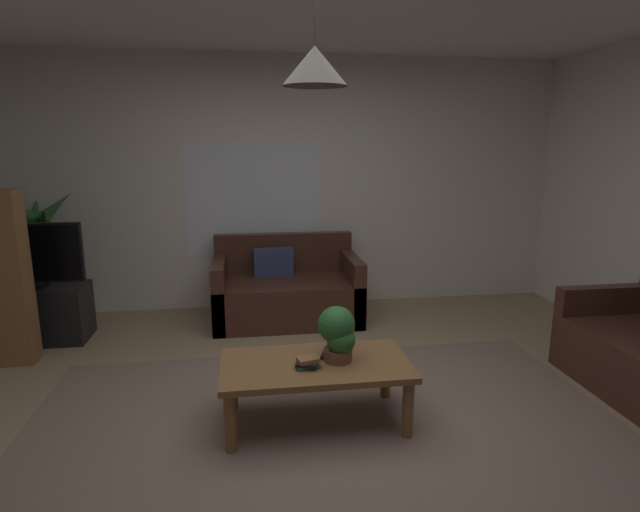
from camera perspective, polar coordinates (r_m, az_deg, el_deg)
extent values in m
cube|color=#9E8466|center=(3.36, 0.78, -19.10)|extent=(5.80, 5.20, 0.02)
cube|color=gray|center=(3.19, 1.39, -20.75)|extent=(3.77, 2.86, 0.01)
cube|color=silver|center=(5.49, -3.54, 7.95)|extent=(5.92, 0.06, 2.62)
cube|color=white|center=(5.45, -7.56, 6.18)|extent=(1.39, 0.01, 1.18)
cube|color=#47281E|center=(5.15, -3.70, -4.88)|extent=(1.43, 0.85, 0.42)
cube|color=#47281E|center=(5.40, -4.07, 0.44)|extent=(1.43, 0.12, 0.40)
cube|color=#47281E|center=(5.11, -11.07, -3.94)|extent=(0.12, 0.85, 0.64)
cube|color=#47281E|center=(5.21, 3.50, -3.41)|extent=(0.12, 0.85, 0.64)
cube|color=navy|center=(5.23, -5.25, -0.66)|extent=(0.41, 0.16, 0.28)
cube|color=#47281E|center=(4.74, 29.14, -6.67)|extent=(0.85, 0.12, 0.64)
cube|color=olive|center=(3.28, -0.51, -12.07)|extent=(1.18, 0.62, 0.04)
cylinder|color=olive|center=(3.13, -9.95, -17.78)|extent=(0.07, 0.07, 0.37)
cylinder|color=olive|center=(3.26, 9.76, -16.42)|extent=(0.07, 0.07, 0.37)
cylinder|color=olive|center=(3.57, -9.75, -13.73)|extent=(0.07, 0.07, 0.37)
cylinder|color=olive|center=(3.68, 7.32, -12.75)|extent=(0.07, 0.07, 0.37)
cube|color=#387247|center=(3.20, -1.36, -12.14)|extent=(0.15, 0.11, 0.02)
cube|color=black|center=(3.19, -1.48, -11.80)|extent=(0.15, 0.14, 0.02)
cube|color=#99663F|center=(3.17, -1.32, -11.45)|extent=(0.14, 0.12, 0.03)
cube|color=black|center=(3.36, 0.72, -10.82)|extent=(0.10, 0.17, 0.02)
cylinder|color=brown|center=(3.28, 2.00, -10.87)|extent=(0.18, 0.18, 0.08)
sphere|color=#2D6B33|center=(3.23, 2.37, -9.30)|extent=(0.18, 0.18, 0.18)
sphere|color=#2D6B33|center=(3.22, 1.84, -7.64)|extent=(0.23, 0.23, 0.23)
cube|color=black|center=(5.26, -29.13, -5.66)|extent=(0.90, 0.44, 0.50)
cube|color=black|center=(5.11, -29.88, 0.28)|extent=(0.93, 0.05, 0.52)
cube|color=black|center=(5.09, -29.98, 0.22)|extent=(0.89, 0.00, 0.48)
cube|color=black|center=(5.17, -29.52, -2.88)|extent=(0.24, 0.16, 0.04)
cylinder|color=beige|center=(5.71, -27.75, -5.20)|extent=(0.32, 0.32, 0.30)
cylinder|color=brown|center=(5.59, -28.30, -0.08)|extent=(0.05, 0.05, 0.75)
cone|color=#2D6B33|center=(5.49, -27.31, 5.02)|extent=(0.36, 0.15, 0.32)
cone|color=#2D6B33|center=(5.67, -27.26, 4.97)|extent=(0.24, 0.45, 0.33)
cone|color=#2D6B33|center=(5.75, -29.06, 4.78)|extent=(0.25, 0.49, 0.32)
cone|color=#2D6B33|center=(5.60, -31.32, 4.47)|extent=(0.55, 0.13, 0.28)
cone|color=#2D6B33|center=(5.42, -30.68, 4.13)|extent=(0.31, 0.42, 0.31)
cone|color=#2D6B33|center=(5.36, -28.33, 4.06)|extent=(0.24, 0.36, 0.26)
cylinder|color=black|center=(3.05, -0.59, 25.66)|extent=(0.01, 0.01, 0.35)
cone|color=#4C4742|center=(3.00, -0.58, 20.40)|extent=(0.37, 0.37, 0.21)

